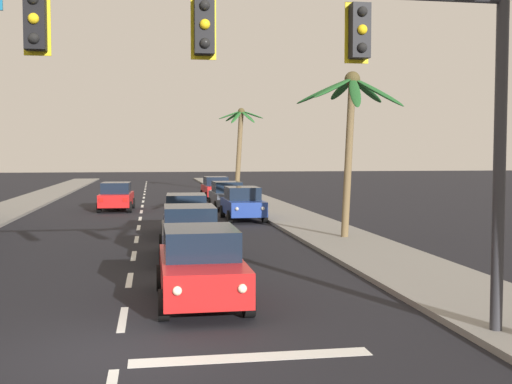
% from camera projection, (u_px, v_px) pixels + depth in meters
% --- Properties ---
extents(ground_plane, '(220.00, 220.00, 0.00)m').
position_uv_depth(ground_plane, '(117.00, 353.00, 10.59)').
color(ground_plane, black).
extents(sidewalk_right, '(3.20, 110.00, 0.14)m').
position_uv_depth(sidewalk_right, '(298.00, 220.00, 31.55)').
color(sidewalk_right, gray).
rests_on(sidewalk_right, ground).
extents(lane_markings, '(4.28, 86.85, 0.01)m').
position_uv_depth(lane_markings, '(149.00, 225.00, 29.78)').
color(lane_markings, silver).
rests_on(lane_markings, ground).
extents(traffic_signal_mast, '(10.76, 0.41, 6.87)m').
position_uv_depth(traffic_signal_mast, '(302.00, 59.00, 10.60)').
color(traffic_signal_mast, '#2D2D33').
rests_on(traffic_signal_mast, ground).
extents(sedan_lead_at_stop_bar, '(1.95, 4.45, 1.68)m').
position_uv_depth(sedan_lead_at_stop_bar, '(201.00, 265.00, 14.15)').
color(sedan_lead_at_stop_bar, red).
rests_on(sedan_lead_at_stop_bar, ground).
extents(sedan_third_in_queue, '(1.99, 4.47, 1.68)m').
position_uv_depth(sedan_third_in_queue, '(190.00, 232.00, 20.13)').
color(sedan_third_in_queue, black).
rests_on(sedan_third_in_queue, ground).
extents(sedan_fifth_in_queue, '(2.09, 4.50, 1.68)m').
position_uv_depth(sedan_fifth_in_queue, '(186.00, 214.00, 26.13)').
color(sedan_fifth_in_queue, black).
rests_on(sedan_fifth_in_queue, ground).
extents(sedan_oncoming_far, '(2.07, 4.50, 1.68)m').
position_uv_depth(sedan_oncoming_far, '(116.00, 196.00, 37.35)').
color(sedan_oncoming_far, red).
rests_on(sedan_oncoming_far, ground).
extents(sedan_parked_nearest_kerb, '(1.99, 4.47, 1.68)m').
position_uv_depth(sedan_parked_nearest_kerb, '(243.00, 203.00, 32.01)').
color(sedan_parked_nearest_kerb, navy).
rests_on(sedan_parked_nearest_kerb, ground).
extents(sedan_parked_mid_kerb, '(2.06, 4.49, 1.68)m').
position_uv_depth(sedan_parked_mid_kerb, '(216.00, 188.00, 46.57)').
color(sedan_parked_mid_kerb, red).
rests_on(sedan_parked_mid_kerb, ground).
extents(sedan_parked_far_kerb, '(2.04, 4.49, 1.68)m').
position_uv_depth(sedan_parked_far_kerb, '(227.00, 195.00, 38.15)').
color(sedan_parked_far_kerb, '#4C515B').
rests_on(sedan_parked_far_kerb, ground).
extents(palm_right_second, '(4.28, 4.39, 6.50)m').
position_uv_depth(palm_right_second, '(352.00, 110.00, 24.22)').
color(palm_right_second, brown).
rests_on(palm_right_second, ground).
extents(palm_right_farthest, '(4.14, 3.48, 7.40)m').
position_uv_depth(palm_right_farthest, '(240.00, 136.00, 55.50)').
color(palm_right_farthest, brown).
rests_on(palm_right_farthest, ground).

